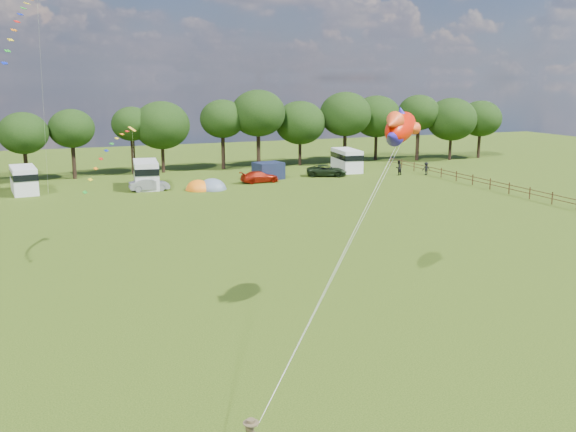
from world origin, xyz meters
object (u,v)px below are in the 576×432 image
object	(u,v)px
campervan_d	(347,159)
tent_orange	(198,190)
walker_a	(398,168)
walker_b	(426,169)
car_b	(149,185)
tent_greyblue	(212,189)
campervan_b	(24,179)
campervan_c	(146,173)
fish_kite	(399,128)
car_c	(260,177)
car_d	(327,171)

from	to	relation	value
campervan_d	tent_orange	world-z (taller)	campervan_d
walker_a	walker_b	bearing A→B (deg)	146.53
car_b	tent_greyblue	xyz separation A→B (m)	(6.45, -1.49, -0.66)
campervan_b	tent_orange	bearing A→B (deg)	-111.17
walker_b	campervan_d	bearing A→B (deg)	-33.75
campervan_c	fish_kite	size ratio (longest dim) A/B	1.71
car_c	fish_kite	xyz separation A→B (m)	(-6.67, -40.93, 8.66)
car_d	campervan_b	size ratio (longest dim) A/B	0.86
car_c	walker_b	world-z (taller)	walker_b
campervan_b	campervan_d	size ratio (longest dim) A/B	0.97
car_c	tent_orange	distance (m)	8.13
walker_a	car_b	bearing A→B (deg)	-16.27
campervan_b	walker_b	bearing A→B (deg)	-100.74
fish_kite	car_b	bearing A→B (deg)	54.95
fish_kite	car_c	bearing A→B (deg)	37.10
tent_orange	fish_kite	bearing A→B (deg)	-88.38
campervan_b	tent_greyblue	distance (m)	19.49
fish_kite	walker_a	xyz separation A→B (m)	(24.44, 40.06, -8.39)
car_b	walker_a	bearing A→B (deg)	-88.81
car_c	campervan_c	xyz separation A→B (m)	(-12.64, 1.27, 0.92)
campervan_c	car_c	bearing A→B (deg)	-89.28
campervan_b	campervan_c	size ratio (longest dim) A/B	0.93
tent_greyblue	walker_a	distance (m)	24.10
car_d	car_c	bearing A→B (deg)	122.19
car_d	fish_kite	xyz separation A→B (m)	(-15.85, -42.54, 8.62)
tent_greyblue	fish_kite	world-z (taller)	fish_kite
fish_kite	tent_orange	bearing A→B (deg)	47.97
campervan_d	walker_b	size ratio (longest dim) A/B	3.80
campervan_c	tent_greyblue	distance (m)	7.57
campervan_c	tent_greyblue	size ratio (longest dim) A/B	1.82
car_b	car_d	bearing A→B (deg)	-82.27
car_b	walker_b	world-z (taller)	walker_b
campervan_d	walker_b	distance (m)	10.10
car_b	walker_b	size ratio (longest dim) A/B	2.47
campervan_c	campervan_b	bearing A→B (deg)	90.49
tent_greyblue	walker_b	world-z (taller)	walker_b
walker_b	campervan_c	bearing A→B (deg)	1.22
car_b	campervan_c	distance (m)	2.43
tent_greyblue	walker_b	distance (m)	27.36
car_b	car_d	world-z (taller)	car_b
campervan_c	walker_a	size ratio (longest dim) A/B	3.39
campervan_d	tent_orange	distance (m)	22.34
campervan_b	walker_a	distance (m)	42.93
car_b	campervan_b	distance (m)	12.84
car_b	campervan_d	xyz separation A→B (m)	(26.11, 5.63, 0.83)
walker_a	campervan_c	bearing A→B (deg)	-20.53
tent_orange	car_c	bearing A→B (deg)	16.98
campervan_d	tent_orange	xyz separation A→B (m)	(-21.16, -7.00, -1.49)
car_d	walker_b	size ratio (longest dim) A/B	3.17
fish_kite	walker_a	size ratio (longest dim) A/B	1.99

